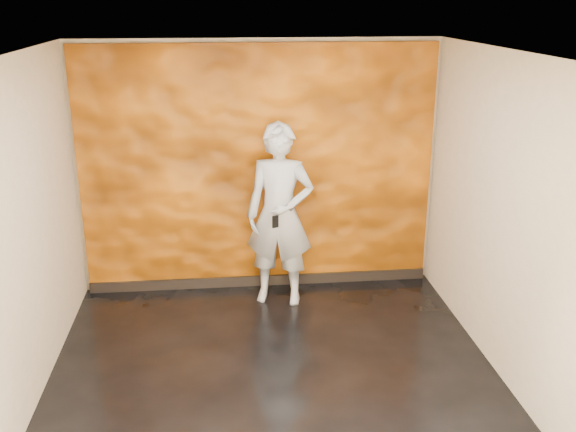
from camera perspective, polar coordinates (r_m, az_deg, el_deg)
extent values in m
cube|color=black|center=(5.89, -1.18, -14.11)|extent=(4.00, 4.00, 0.01)
cube|color=#B9A993|center=(7.17, -2.64, 4.31)|extent=(4.00, 0.02, 2.80)
cube|color=#B9A993|center=(3.46, 1.59, -12.60)|extent=(4.00, 0.02, 2.80)
cube|color=#B9A993|center=(5.48, -22.61, -1.85)|extent=(0.02, 4.00, 2.80)
cube|color=#B9A993|center=(5.77, 18.92, -0.39)|extent=(0.02, 4.00, 2.80)
cube|color=white|center=(4.96, -1.41, 14.20)|extent=(4.00, 4.00, 0.01)
cube|color=orange|center=(7.13, -2.62, 4.08)|extent=(3.90, 0.06, 2.75)
cube|color=black|center=(7.54, -2.45, -5.74)|extent=(3.90, 0.04, 0.12)
imported|color=#9A9FA8|center=(6.85, -0.73, 0.07)|extent=(0.82, 0.64, 1.99)
cube|color=black|center=(6.56, -1.14, -0.51)|extent=(0.07, 0.04, 0.13)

